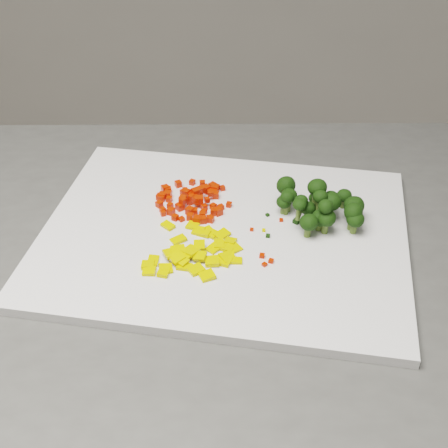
# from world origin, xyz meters

# --- Properties ---
(cutting_board) EXTENTS (0.44, 0.35, 0.01)m
(cutting_board) POSITION_xyz_m (0.15, 0.38, 0.91)
(cutting_board) COLOR silver
(cutting_board) RESTS_ON counter_block
(carrot_pile) EXTENTS (0.09, 0.09, 0.03)m
(carrot_pile) POSITION_xyz_m (0.10, 0.44, 0.92)
(carrot_pile) COLOR red
(carrot_pile) RESTS_ON cutting_board
(pepper_pile) EXTENTS (0.11, 0.11, 0.02)m
(pepper_pile) POSITION_xyz_m (0.11, 0.34, 0.92)
(pepper_pile) COLOR #DDBA0B
(pepper_pile) RESTS_ON cutting_board
(broccoli_pile) EXTENTS (0.11, 0.11, 0.05)m
(broccoli_pile) POSITION_xyz_m (0.25, 0.41, 0.94)
(broccoli_pile) COLOR black
(broccoli_pile) RESTS_ON cutting_board
(carrot_cube_0) EXTENTS (0.01, 0.01, 0.01)m
(carrot_cube_0) POSITION_xyz_m (0.09, 0.44, 0.92)
(carrot_cube_0) COLOR red
(carrot_cube_0) RESTS_ON carrot_pile
(carrot_cube_1) EXTENTS (0.01, 0.01, 0.01)m
(carrot_cube_1) POSITION_xyz_m (0.13, 0.45, 0.92)
(carrot_cube_1) COLOR red
(carrot_cube_1) RESTS_ON carrot_pile
(carrot_cube_2) EXTENTS (0.01, 0.01, 0.01)m
(carrot_cube_2) POSITION_xyz_m (0.06, 0.45, 0.92)
(carrot_cube_2) COLOR red
(carrot_cube_2) RESTS_ON carrot_pile
(carrot_cube_3) EXTENTS (0.01, 0.01, 0.01)m
(carrot_cube_3) POSITION_xyz_m (0.09, 0.42, 0.92)
(carrot_cube_3) COLOR red
(carrot_cube_3) RESTS_ON carrot_pile
(carrot_cube_4) EXTENTS (0.01, 0.01, 0.01)m
(carrot_cube_4) POSITION_xyz_m (0.09, 0.42, 0.92)
(carrot_cube_4) COLOR red
(carrot_cube_4) RESTS_ON carrot_pile
(carrot_cube_5) EXTENTS (0.01, 0.01, 0.01)m
(carrot_cube_5) POSITION_xyz_m (0.06, 0.44, 0.92)
(carrot_cube_5) COLOR red
(carrot_cube_5) RESTS_ON carrot_pile
(carrot_cube_6) EXTENTS (0.01, 0.01, 0.01)m
(carrot_cube_6) POSITION_xyz_m (0.12, 0.40, 0.91)
(carrot_cube_6) COLOR red
(carrot_cube_6) RESTS_ON carrot_pile
(carrot_cube_7) EXTENTS (0.01, 0.01, 0.01)m
(carrot_cube_7) POSITION_xyz_m (0.11, 0.44, 0.92)
(carrot_cube_7) COLOR red
(carrot_cube_7) RESTS_ON carrot_pile
(carrot_cube_8) EXTENTS (0.01, 0.01, 0.01)m
(carrot_cube_8) POSITION_xyz_m (0.08, 0.45, 0.91)
(carrot_cube_8) COLOR red
(carrot_cube_8) RESTS_ON carrot_pile
(carrot_cube_9) EXTENTS (0.01, 0.01, 0.01)m
(carrot_cube_9) POSITION_xyz_m (0.10, 0.45, 0.92)
(carrot_cube_9) COLOR red
(carrot_cube_9) RESTS_ON carrot_pile
(carrot_cube_10) EXTENTS (0.01, 0.01, 0.01)m
(carrot_cube_10) POSITION_xyz_m (0.10, 0.44, 0.92)
(carrot_cube_10) COLOR red
(carrot_cube_10) RESTS_ON carrot_pile
(carrot_cube_11) EXTENTS (0.01, 0.01, 0.01)m
(carrot_cube_11) POSITION_xyz_m (0.13, 0.47, 0.91)
(carrot_cube_11) COLOR red
(carrot_cube_11) RESTS_ON carrot_pile
(carrot_cube_12) EXTENTS (0.01, 0.01, 0.01)m
(carrot_cube_12) POSITION_xyz_m (0.13, 0.40, 0.91)
(carrot_cube_12) COLOR red
(carrot_cube_12) RESTS_ON carrot_pile
(carrot_cube_13) EXTENTS (0.01, 0.01, 0.01)m
(carrot_cube_13) POSITION_xyz_m (0.10, 0.41, 0.92)
(carrot_cube_13) COLOR red
(carrot_cube_13) RESTS_ON carrot_pile
(carrot_cube_14) EXTENTS (0.01, 0.01, 0.01)m
(carrot_cube_14) POSITION_xyz_m (0.06, 0.45, 0.92)
(carrot_cube_14) COLOR red
(carrot_cube_14) RESTS_ON carrot_pile
(carrot_cube_15) EXTENTS (0.01, 0.01, 0.01)m
(carrot_cube_15) POSITION_xyz_m (0.07, 0.43, 0.91)
(carrot_cube_15) COLOR red
(carrot_cube_15) RESTS_ON carrot_pile
(carrot_cube_16) EXTENTS (0.01, 0.01, 0.01)m
(carrot_cube_16) POSITION_xyz_m (0.06, 0.42, 0.91)
(carrot_cube_16) COLOR red
(carrot_cube_16) RESTS_ON carrot_pile
(carrot_cube_17) EXTENTS (0.01, 0.01, 0.01)m
(carrot_cube_17) POSITION_xyz_m (0.07, 0.41, 0.91)
(carrot_cube_17) COLOR red
(carrot_cube_17) RESTS_ON carrot_pile
(carrot_cube_18) EXTENTS (0.01, 0.01, 0.01)m
(carrot_cube_18) POSITION_xyz_m (0.12, 0.44, 0.92)
(carrot_cube_18) COLOR red
(carrot_cube_18) RESTS_ON carrot_pile
(carrot_cube_19) EXTENTS (0.01, 0.01, 0.01)m
(carrot_cube_19) POSITION_xyz_m (0.12, 0.43, 0.92)
(carrot_cube_19) COLOR red
(carrot_cube_19) RESTS_ON carrot_pile
(carrot_cube_20) EXTENTS (0.01, 0.01, 0.01)m
(carrot_cube_20) POSITION_xyz_m (0.11, 0.45, 0.92)
(carrot_cube_20) COLOR red
(carrot_cube_20) RESTS_ON carrot_pile
(carrot_cube_21) EXTENTS (0.01, 0.01, 0.01)m
(carrot_cube_21) POSITION_xyz_m (0.12, 0.47, 0.92)
(carrot_cube_21) COLOR red
(carrot_cube_21) RESTS_ON carrot_pile
(carrot_cube_22) EXTENTS (0.01, 0.01, 0.01)m
(carrot_cube_22) POSITION_xyz_m (0.07, 0.44, 0.92)
(carrot_cube_22) COLOR red
(carrot_cube_22) RESTS_ON carrot_pile
(carrot_cube_23) EXTENTS (0.01, 0.01, 0.01)m
(carrot_cube_23) POSITION_xyz_m (0.10, 0.41, 0.92)
(carrot_cube_23) COLOR red
(carrot_cube_23) RESTS_ON carrot_pile
(carrot_cube_24) EXTENTS (0.01, 0.01, 0.01)m
(carrot_cube_24) POSITION_xyz_m (0.10, 0.47, 0.91)
(carrot_cube_24) COLOR red
(carrot_cube_24) RESTS_ON carrot_pile
(carrot_cube_25) EXTENTS (0.01, 0.01, 0.01)m
(carrot_cube_25) POSITION_xyz_m (0.06, 0.46, 0.91)
(carrot_cube_25) COLOR red
(carrot_cube_25) RESTS_ON carrot_pile
(carrot_cube_26) EXTENTS (0.01, 0.01, 0.01)m
(carrot_cube_26) POSITION_xyz_m (0.07, 0.40, 0.91)
(carrot_cube_26) COLOR red
(carrot_cube_26) RESTS_ON carrot_pile
(carrot_cube_27) EXTENTS (0.01, 0.01, 0.01)m
(carrot_cube_27) POSITION_xyz_m (0.12, 0.40, 0.92)
(carrot_cube_27) COLOR red
(carrot_cube_27) RESTS_ON carrot_pile
(carrot_cube_28) EXTENTS (0.01, 0.01, 0.01)m
(carrot_cube_28) POSITION_xyz_m (0.09, 0.44, 0.92)
(carrot_cube_28) COLOR red
(carrot_cube_28) RESTS_ON carrot_pile
(carrot_cube_29) EXTENTS (0.01, 0.01, 0.01)m
(carrot_cube_29) POSITION_xyz_m (0.09, 0.42, 0.92)
(carrot_cube_29) COLOR red
(carrot_cube_29) RESTS_ON carrot_pile
(carrot_cube_30) EXTENTS (0.01, 0.01, 0.01)m
(carrot_cube_30) POSITION_xyz_m (0.13, 0.41, 0.92)
(carrot_cube_30) COLOR red
(carrot_cube_30) RESTS_ON carrot_pile
(carrot_cube_31) EXTENTS (0.01, 0.01, 0.01)m
(carrot_cube_31) POSITION_xyz_m (0.14, 0.42, 0.91)
(carrot_cube_31) COLOR red
(carrot_cube_31) RESTS_ON carrot_pile
(carrot_cube_32) EXTENTS (0.01, 0.01, 0.01)m
(carrot_cube_32) POSITION_xyz_m (0.12, 0.46, 0.92)
(carrot_cube_32) COLOR red
(carrot_cube_32) RESTS_ON carrot_pile
(carrot_cube_33) EXTENTS (0.01, 0.01, 0.01)m
(carrot_cube_33) POSITION_xyz_m (0.11, 0.43, 0.92)
(carrot_cube_33) COLOR red
(carrot_cube_33) RESTS_ON carrot_pile
(carrot_cube_34) EXTENTS (0.01, 0.01, 0.01)m
(carrot_cube_34) POSITION_xyz_m (0.12, 0.46, 0.91)
(carrot_cube_34) COLOR red
(carrot_cube_34) RESTS_ON carrot_pile
(carrot_cube_35) EXTENTS (0.01, 0.01, 0.01)m
(carrot_cube_35) POSITION_xyz_m (0.14, 0.43, 0.91)
(carrot_cube_35) COLOR red
(carrot_cube_35) RESTS_ON carrot_pile
(carrot_cube_36) EXTENTS (0.01, 0.01, 0.01)m
(carrot_cube_36) POSITION_xyz_m (0.12, 0.41, 0.91)
(carrot_cube_36) COLOR red
(carrot_cube_36) RESTS_ON carrot_pile
(carrot_cube_37) EXTENTS (0.01, 0.01, 0.01)m
(carrot_cube_37) POSITION_xyz_m (0.13, 0.41, 0.92)
(carrot_cube_37) COLOR red
(carrot_cube_37) RESTS_ON carrot_pile
(carrot_cube_38) EXTENTS (0.01, 0.01, 0.01)m
(carrot_cube_38) POSITION_xyz_m (0.10, 0.43, 0.91)
(carrot_cube_38) COLOR red
(carrot_cube_38) RESTS_ON carrot_pile
(carrot_cube_39) EXTENTS (0.01, 0.01, 0.01)m
(carrot_cube_39) POSITION_xyz_m (0.13, 0.40, 0.91)
(carrot_cube_39) COLOR red
(carrot_cube_39) RESTS_ON carrot_pile
(carrot_cube_40) EXTENTS (0.01, 0.01, 0.01)m
(carrot_cube_40) POSITION_xyz_m (0.10, 0.43, 0.92)
(carrot_cube_40) COLOR red
(carrot_cube_40) RESTS_ON carrot_pile
(carrot_cube_41) EXTENTS (0.01, 0.01, 0.01)m
(carrot_cube_41) POSITION_xyz_m (0.11, 0.43, 0.92)
(carrot_cube_41) COLOR red
(carrot_cube_41) RESTS_ON carrot_pile
(carrot_cube_42) EXTENTS (0.01, 0.01, 0.01)m
(carrot_cube_42) POSITION_xyz_m (0.12, 0.47, 0.91)
(carrot_cube_42) COLOR red
(carrot_cube_42) RESTS_ON carrot_pile
(carrot_cube_43) EXTENTS (0.01, 0.01, 0.01)m
(carrot_cube_43) POSITION_xyz_m (0.10, 0.43, 0.92)
(carrot_cube_43) COLOR red
(carrot_cube_43) RESTS_ON carrot_pile
(carrot_cube_44) EXTENTS (0.01, 0.01, 0.01)m
(carrot_cube_44) POSITION_xyz_m (0.10, 0.45, 0.92)
(carrot_cube_44) COLOR red
(carrot_cube_44) RESTS_ON carrot_pile
(carrot_cube_45) EXTENTS (0.01, 0.01, 0.01)m
(carrot_cube_45) POSITION_xyz_m (0.13, 0.42, 0.91)
(carrot_cube_45) COLOR red
(carrot_cube_45) RESTS_ON carrot_pile
(carrot_cube_46) EXTENTS (0.01, 0.01, 0.01)m
(carrot_cube_46) POSITION_xyz_m (0.11, 0.46, 0.92)
(carrot_cube_46) COLOR red
(carrot_cube_46) RESTS_ON carrot_pile
(carrot_cube_47) EXTENTS (0.01, 0.01, 0.01)m
(carrot_cube_47) POSITION_xyz_m (0.12, 0.46, 0.91)
(carrot_cube_47) COLOR red
(carrot_cube_47) RESTS_ON carrot_pile
(carrot_cube_48) EXTENTS (0.01, 0.01, 0.01)m
(carrot_cube_48) POSITION_xyz_m (0.09, 0.48, 0.91)
(carrot_cube_48) COLOR red
(carrot_cube_48) RESTS_ON carrot_pile
(carrot_cube_49) EXTENTS (0.01, 0.01, 0.01)m
(carrot_cube_49) POSITION_xyz_m (0.06, 0.43, 0.92)
(carrot_cube_49) COLOR red
(carrot_cube_49) RESTS_ON carrot_pile
(carrot_cube_50) EXTENTS (0.01, 0.01, 0.01)m
(carrot_cube_50) POSITION_xyz_m (0.10, 0.40, 0.92)
(carrot_cube_50) COLOR red
(carrot_cube_50) RESTS_ON carrot_pile
(carrot_cube_51) EXTENTS (0.01, 0.01, 0.01)m
(carrot_cube_51) POSITION_xyz_m (0.10, 0.44, 0.92)
(carrot_cube_51) COLOR red
(carrot_cube_51) RESTS_ON carrot_pile
(carrot_cube_52) EXTENTS (0.01, 0.01, 0.01)m
(carrot_cube_52) POSITION_xyz_m (0.08, 0.41, 0.92)
(carrot_cube_52) COLOR red
(carrot_cube_52) RESTS_ON carrot_pile
(carrot_cube_53) EXTENTS (0.01, 0.01, 0.01)m
(carrot_cube_53) POSITION_xyz_m (0.07, 0.47, 0.92)
(carrot_cube_53) COLOR red
(carrot_cube_53) RESTS_ON carrot_pile
(carrot_cube_54) EXTENTS (0.01, 0.01, 0.01)m
(carrot_cube_54) POSITION_xyz_m (0.11, 0.39, 0.92)
(carrot_cube_54) COLOR red
(carrot_cube_54) RESTS_ON carrot_pile
(carrot_cube_55) EXTENTS (0.01, 0.01, 0.01)m
(carrot_cube_55) POSITION_xyz_m (0.08, 0.46, 0.91)
(carrot_cube_55) COLOR red
(carrot_cube_55) RESTS_ON carrot_pile
(carrot_cube_56) EXTENTS (0.01, 0.01, 0.01)m
(carrot_cube_56) POSITION_xyz_m (0.12, 0.40, 0.92)
(carrot_cube_56) COLOR red
(carrot_cube_56) RESTS_ON carrot_pile
(carrot_cube_57) EXTENTS (0.01, 0.01, 0.01)m
(carrot_cube_57) POSITION_xyz_m (0.07, 0.42, 0.91)
(carrot_cube_57) COLOR red
(carrot_cube_57) RESTS_ON carrot_pile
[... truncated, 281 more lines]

